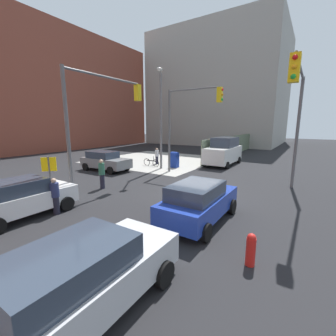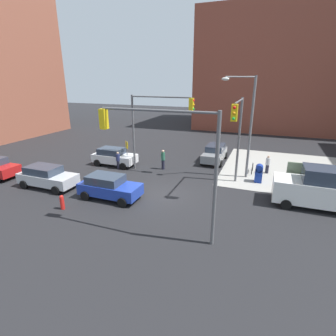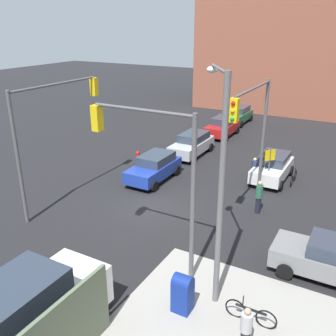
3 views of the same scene
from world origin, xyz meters
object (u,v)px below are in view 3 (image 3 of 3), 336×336
hatchback_silver (192,144)px  pedestrian_crossing (246,329)px  sedan_green (238,115)px  pedestrian_waiting (254,170)px  sedan_white (272,167)px  coupe_gray (334,260)px  traffic_signal_nw_corner (254,123)px  street_lamp_corner (220,175)px  bicycle_leaning_on_fence (250,313)px  mailbox_blue (183,292)px  coupe_red (222,126)px  traffic_signal_ne_corner (152,160)px  fire_hydrant (138,157)px  traffic_signal_se_corner (52,120)px  hatchback_blue (154,167)px  bicycle_at_crosswalk (293,178)px  pedestrian_walking_north (259,196)px  van_white_delivery (24,319)px

hatchback_silver → pedestrian_crossing: 17.88m
sedan_green → pedestrian_waiting: bearing=23.1°
sedan_green → pedestrian_crossing: (26.05, 9.33, -0.03)m
sedan_white → pedestrian_crossing: bearing=11.4°
coupe_gray → traffic_signal_nw_corner: bearing=-131.8°
street_lamp_corner → pedestrian_crossing: 4.69m
street_lamp_corner → bicycle_leaning_on_fence: (0.71, 1.60, -4.35)m
coupe_gray → mailbox_blue: bearing=-44.4°
street_lamp_corner → coupe_red: 20.91m
traffic_signal_ne_corner → fire_hydrant: 12.51m
hatchback_silver → coupe_red: 5.79m
traffic_signal_ne_corner → traffic_signal_se_corner: bearing=-107.8°
fire_hydrant → bicycle_leaning_on_fence: size_ratio=0.54×
hatchback_blue → pedestrian_waiting: hatchback_blue is taller
mailbox_blue → bicycle_at_crosswalk: bearing=175.6°
traffic_signal_nw_corner → pedestrian_walking_north: (0.38, 0.70, -3.70)m
van_white_delivery → pedestrian_waiting: 15.93m
traffic_signal_nw_corner → sedan_green: size_ratio=1.54×
van_white_delivery → pedestrian_crossing: bearing=119.7°
sedan_green → traffic_signal_nw_corner: bearing=20.9°
coupe_red → pedestrian_waiting: coupe_red is taller
fire_hydrant → pedestrian_crossing: bearing=44.5°
traffic_signal_nw_corner → mailbox_blue: size_ratio=4.55×
coupe_gray → van_white_delivery: 11.04m
mailbox_blue → coupe_gray: size_ratio=0.33×
traffic_signal_se_corner → bicycle_at_crosswalk: bearing=130.4°
sedan_white → bicycle_leaning_on_fence: sedan_white is taller
traffic_signal_se_corner → coupe_gray: traffic_signal_se_corner is taller
hatchback_silver → bicycle_at_crosswalk: size_ratio=2.52×
traffic_signal_nw_corner → traffic_signal_se_corner: (4.53, -9.00, 0.03)m
coupe_red → traffic_signal_nw_corner: bearing=27.1°
pedestrian_walking_north → pedestrian_waiting: bearing=-124.0°
traffic_signal_se_corner → mailbox_blue: (4.06, 9.50, -3.90)m
mailbox_blue → hatchback_blue: hatchback_blue is taller
sedan_white → pedestrian_crossing: (13.57, 2.73, -0.03)m
mailbox_blue → pedestrian_waiting: 12.06m
sedan_green → pedestrian_waiting: size_ratio=2.64×
hatchback_blue → sedan_green: 16.11m
coupe_red → pedestrian_waiting: 10.13m
coupe_red → mailbox_blue: bearing=17.8°
fire_hydrant → sedan_green: bearing=171.0°
mailbox_blue → hatchback_silver: size_ratio=0.32×
pedestrian_waiting → street_lamp_corner: bearing=-164.3°
sedan_white → hatchback_blue: size_ratio=0.97×
pedestrian_walking_north → coupe_gray: bearing=82.1°
traffic_signal_ne_corner → sedan_white: bearing=170.7°
sedan_white → hatchback_silver: size_ratio=0.92×
traffic_signal_ne_corner → coupe_red: 19.73m
hatchback_silver → sedan_green: (-10.68, -0.19, -0.00)m
traffic_signal_nw_corner → traffic_signal_ne_corner: bearing=-13.6°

